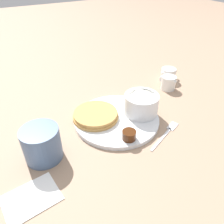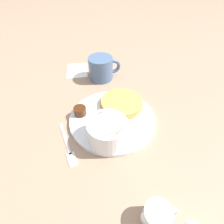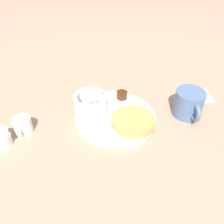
% 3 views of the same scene
% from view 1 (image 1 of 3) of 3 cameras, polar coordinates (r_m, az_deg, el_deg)
% --- Properties ---
extents(ground_plane, '(4.00, 4.00, 0.00)m').
position_cam_1_polar(ground_plane, '(0.64, 1.18, -2.27)').
color(ground_plane, '#9E7F66').
extents(plate, '(0.24, 0.24, 0.01)m').
position_cam_1_polar(plate, '(0.63, 1.19, -1.85)').
color(plate, white).
rests_on(plate, ground_plane).
extents(pancake_stack, '(0.13, 0.13, 0.02)m').
position_cam_1_polar(pancake_stack, '(0.63, -4.32, -0.79)').
color(pancake_stack, tan).
rests_on(pancake_stack, plate).
extents(bowl, '(0.10, 0.10, 0.06)m').
position_cam_1_polar(bowl, '(0.64, 7.64, 2.20)').
color(bowl, white).
rests_on(bowl, plate).
extents(syrup_cup, '(0.04, 0.04, 0.02)m').
position_cam_1_polar(syrup_cup, '(0.56, 4.48, -6.02)').
color(syrup_cup, '#47230F').
rests_on(syrup_cup, plate).
extents(butter_ramekin, '(0.04, 0.04, 0.04)m').
position_cam_1_polar(butter_ramekin, '(0.64, 9.40, 0.61)').
color(butter_ramekin, white).
rests_on(butter_ramekin, plate).
extents(coffee_mug, '(0.09, 0.12, 0.08)m').
position_cam_1_polar(coffee_mug, '(0.53, -17.97, -7.77)').
color(coffee_mug, slate).
rests_on(coffee_mug, ground_plane).
extents(creamer_pitcher_near, '(0.05, 0.07, 0.05)m').
position_cam_1_polar(creamer_pitcher_near, '(0.81, 14.50, 7.43)').
color(creamer_pitcher_near, white).
rests_on(creamer_pitcher_near, ground_plane).
extents(creamer_pitcher_far, '(0.08, 0.05, 0.05)m').
position_cam_1_polar(creamer_pitcher_far, '(0.87, 14.46, 9.48)').
color(creamer_pitcher_far, white).
rests_on(creamer_pitcher_far, ground_plane).
extents(fork, '(0.14, 0.07, 0.00)m').
position_cam_1_polar(fork, '(0.61, 14.21, -5.09)').
color(fork, silver).
rests_on(fork, ground_plane).
extents(napkin, '(0.11, 0.09, 0.00)m').
position_cam_1_polar(napkin, '(0.49, -20.37, -20.28)').
color(napkin, white).
rests_on(napkin, ground_plane).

